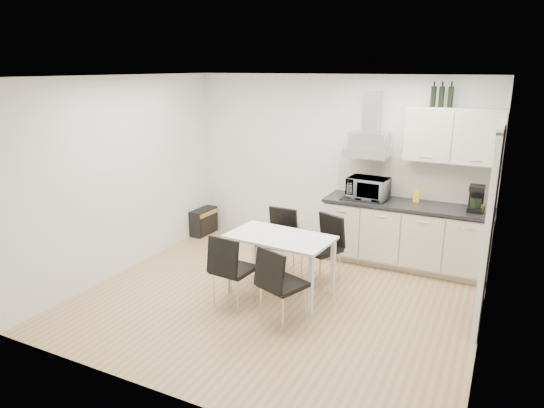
# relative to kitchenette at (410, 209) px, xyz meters

# --- Properties ---
(ground) EXTENTS (4.50, 4.50, 0.00)m
(ground) POSITION_rel_kitchenette_xyz_m (-1.19, -1.73, -0.83)
(ground) COLOR tan
(ground) RESTS_ON ground
(wall_back) EXTENTS (4.50, 0.10, 2.60)m
(wall_back) POSITION_rel_kitchenette_xyz_m (-1.19, 0.27, 0.47)
(wall_back) COLOR silver
(wall_back) RESTS_ON ground
(wall_front) EXTENTS (4.50, 0.10, 2.60)m
(wall_front) POSITION_rel_kitchenette_xyz_m (-1.19, -3.73, 0.47)
(wall_front) COLOR silver
(wall_front) RESTS_ON ground
(wall_left) EXTENTS (0.10, 4.00, 2.60)m
(wall_left) POSITION_rel_kitchenette_xyz_m (-3.44, -1.73, 0.47)
(wall_left) COLOR silver
(wall_left) RESTS_ON ground
(wall_right) EXTENTS (0.10, 4.00, 2.60)m
(wall_right) POSITION_rel_kitchenette_xyz_m (1.06, -1.73, 0.47)
(wall_right) COLOR silver
(wall_right) RESTS_ON ground
(ceiling) EXTENTS (4.50, 4.50, 0.00)m
(ceiling) POSITION_rel_kitchenette_xyz_m (-1.19, -1.73, 1.77)
(ceiling) COLOR white
(ceiling) RESTS_ON wall_back
(doorway) EXTENTS (0.08, 1.04, 2.10)m
(doorway) POSITION_rel_kitchenette_xyz_m (1.02, -1.18, 0.22)
(doorway) COLOR white
(doorway) RESTS_ON ground
(kitchenette) EXTENTS (2.22, 0.64, 2.52)m
(kitchenette) POSITION_rel_kitchenette_xyz_m (0.00, 0.00, 0.00)
(kitchenette) COLOR beige
(kitchenette) RESTS_ON ground
(dining_table) EXTENTS (1.29, 0.80, 0.75)m
(dining_table) POSITION_rel_kitchenette_xyz_m (-1.22, -1.57, -0.18)
(dining_table) COLOR white
(dining_table) RESTS_ON ground
(chair_far_left) EXTENTS (0.45, 0.51, 0.88)m
(chair_far_left) POSITION_rel_kitchenette_xyz_m (-1.51, -1.05, -0.39)
(chair_far_left) COLOR black
(chair_far_left) RESTS_ON ground
(chair_far_right) EXTENTS (0.60, 0.63, 0.88)m
(chair_far_right) POSITION_rel_kitchenette_xyz_m (-0.89, -1.04, -0.39)
(chair_far_right) COLOR black
(chair_far_right) RESTS_ON ground
(chair_near_left) EXTENTS (0.49, 0.54, 0.88)m
(chair_near_left) POSITION_rel_kitchenette_xyz_m (-1.57, -2.07, -0.39)
(chair_near_left) COLOR black
(chair_near_left) RESTS_ON ground
(chair_near_right) EXTENTS (0.59, 0.62, 0.88)m
(chair_near_right) POSITION_rel_kitchenette_xyz_m (-0.89, -2.19, -0.39)
(chair_near_right) COLOR black
(chair_near_right) RESTS_ON ground
(guitar_amp) EXTENTS (0.25, 0.52, 0.43)m
(guitar_amp) POSITION_rel_kitchenette_xyz_m (-3.31, -0.12, -0.62)
(guitar_amp) COLOR black
(guitar_amp) RESTS_ON ground
(floor_speaker) EXTENTS (0.20, 0.19, 0.29)m
(floor_speaker) POSITION_rel_kitchenette_xyz_m (-1.85, 0.17, -0.68)
(floor_speaker) COLOR black
(floor_speaker) RESTS_ON ground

